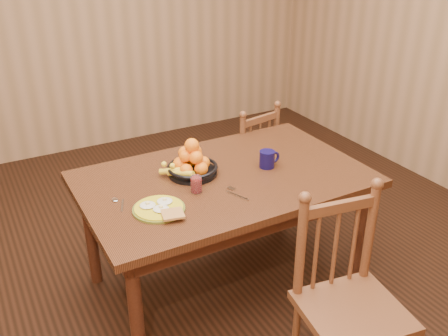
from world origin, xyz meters
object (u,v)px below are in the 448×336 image
breakfast_plate (160,208)px  fruit_bowl (191,164)px  chair_far (246,162)px  chair_near (348,302)px  dining_table (224,189)px  coffee_mug (268,159)px

breakfast_plate → fruit_bowl: 0.42m
chair_far → chair_near: size_ratio=0.89×
chair_near → breakfast_plate: chair_near is taller
chair_far → dining_table: bearing=39.2°
dining_table → fruit_bowl: size_ratio=4.94×
chair_near → coffee_mug: bearing=90.1°
chair_near → coffee_mug: (0.14, 0.90, 0.32)m
fruit_bowl → breakfast_plate: bearing=-137.8°
chair_near → breakfast_plate: 1.00m
dining_table → chair_near: 0.95m
chair_far → fruit_bowl: fruit_bowl is taller
coffee_mug → breakfast_plate: bearing=-168.2°
chair_far → breakfast_plate: size_ratio=2.96×
breakfast_plate → coffee_mug: (0.74, 0.15, 0.04)m
chair_near → dining_table: bearing=107.6°
chair_near → breakfast_plate: bearing=137.8°
coffee_mug → fruit_bowl: bearing=163.7°
chair_near → fruit_bowl: (-0.29, 1.03, 0.34)m
dining_table → fruit_bowl: 0.24m
dining_table → breakfast_plate: 0.50m
chair_far → fruit_bowl: (-0.71, -0.56, 0.39)m
dining_table → breakfast_plate: breakfast_plate is taller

